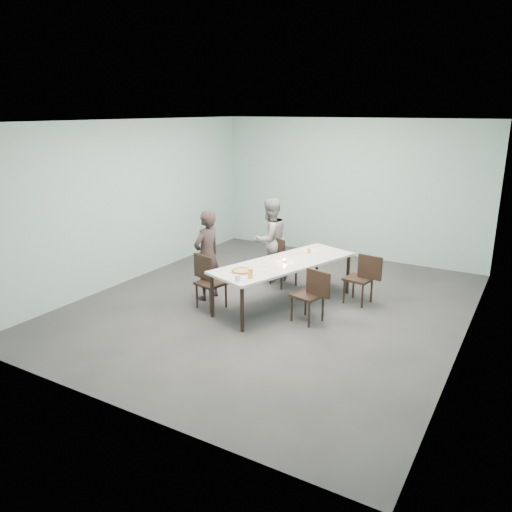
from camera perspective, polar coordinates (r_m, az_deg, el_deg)
The scene contains 16 objects.
ground at distance 8.45m, azimuth 1.84°, elevation -5.62°, with size 7.00×7.00×0.00m, color #333335.
room_shell at distance 7.92m, azimuth 1.98°, elevation 8.09°, with size 6.02×7.02×3.01m.
table at distance 8.27m, azimuth 3.27°, elevation -1.04°, with size 1.68×2.75×0.75m.
chair_near_left at distance 8.26m, azimuth -5.54°, elevation -2.52°, with size 0.65×0.50×0.87m.
chair_far_left at distance 9.29m, azimuth 2.86°, elevation -0.28°, with size 0.65×0.56×0.87m.
chair_near_right at distance 7.65m, azimuth 6.41°, elevation -4.12°, with size 0.65×0.51×0.87m.
chair_far_right at distance 8.52m, azimuth 12.14°, elevation -2.21°, with size 0.64×0.47×0.87m.
diner_near at distance 8.55m, azimuth -5.61°, elevation 0.10°, with size 0.57×0.37×1.56m, color black.
diner_far at distance 9.48m, azimuth 1.60°, elevation 1.88°, with size 0.77×0.60×1.58m, color gray.
pizza at distance 7.71m, azimuth -1.63°, elevation -1.73°, with size 0.34×0.34×0.04m.
side_plate at distance 7.79m, azimuth 0.88°, elevation -1.65°, with size 0.18×0.18×0.01m, color white.
beer_glass at distance 7.42m, azimuth -0.66°, elevation -2.01°, with size 0.08×0.08×0.15m, color gold.
water_tumbler at distance 7.32m, azimuth -2.12°, elevation -2.54°, with size 0.08×0.08×0.09m, color silver.
tealight at distance 8.22m, azimuth 3.26°, elevation -0.57°, with size 0.06×0.06×0.05m.
amber_tumbler at distance 8.78m, azimuth 6.03°, elevation 0.60°, with size 0.07×0.07×0.08m, color gold.
menu at distance 8.95m, azimuth 6.17°, elevation 0.65°, with size 0.30×0.22×0.01m, color silver.
Camera 1 is at (3.70, -6.90, 3.18)m, focal length 35.00 mm.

